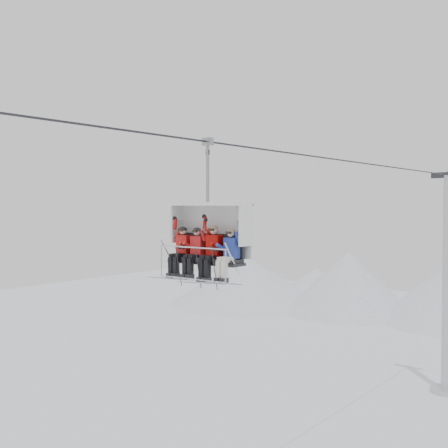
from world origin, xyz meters
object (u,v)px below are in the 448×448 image
Objects in this scene: lift_tower_right at (447,299)px; skier_center_right at (212,250)px; skier_far_left at (181,249)px; skier_center_left at (195,250)px; chairlift_carrier at (211,232)px; skier_far_right at (229,253)px.

lift_tower_right reaches higher than skier_center_right.
skier_far_left is 0.55m from skier_center_left.
chairlift_carrier reaches higher than skier_center_right.
lift_tower_right is at bearing 92.28° from skier_far_right.
skier_center_left is at bearing -134.70° from chairlift_carrier.
lift_tower_right is 23.16m from chairlift_carrier.
lift_tower_right is 23.36m from skier_center_left.
skier_center_left is at bearing 180.00° from skier_far_right.
chairlift_carrier is 1.10m from skier_far_right.
skier_center_right reaches higher than skier_far_left.
skier_center_left is 1.00× the size of skier_center_right.
skier_far_right is (0.91, -22.94, 4.41)m from lift_tower_right.
skier_far_left is 1.00× the size of skier_far_right.
skier_center_right is (0.62, 0.01, 0.03)m from skier_center_left.
skier_center_left is at bearing -0.21° from skier_far_left.
chairlift_carrier is 2.36× the size of skier_far_left.
skier_center_right is at bearing 0.37° from skier_far_left.
skier_far_right is (1.23, -0.00, -0.00)m from skier_center_left.
skier_center_left is 1.23m from skier_far_right.
skier_center_right is at bearing -45.32° from chairlift_carrier.
skier_center_right reaches higher than skier_center_left.
skier_center_left is at bearing -179.12° from skier_center_right.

